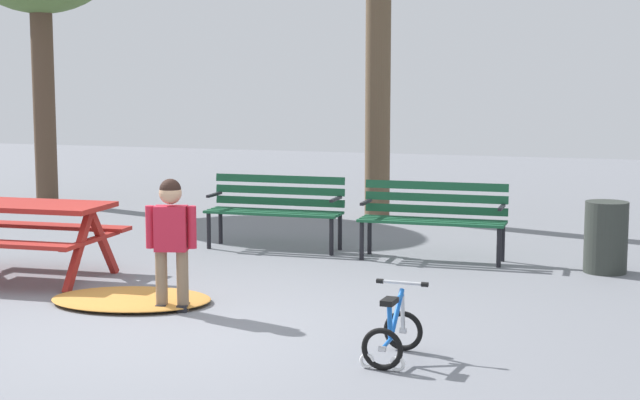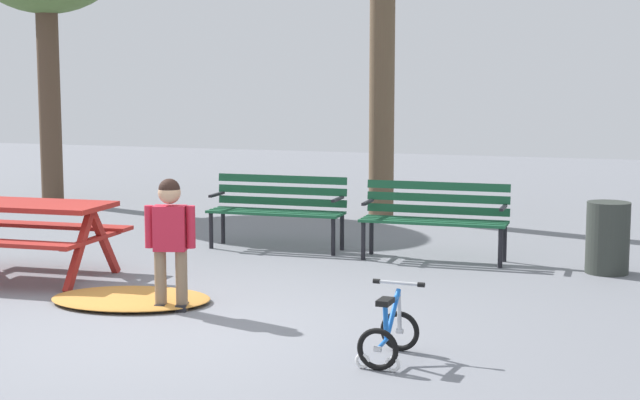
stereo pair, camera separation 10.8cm
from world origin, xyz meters
TOP-DOWN VIEW (x-y plane):
  - ground at (0.00, 0.00)m, footprint 36.00×36.00m
  - picnic_table at (-2.32, 1.37)m, footprint 1.87×1.44m
  - park_bench_far_left at (-0.51, 3.79)m, footprint 1.61×0.50m
  - park_bench_left at (1.39, 3.68)m, footprint 1.61×0.50m
  - child_standing at (-0.25, 0.61)m, footprint 0.42×0.23m
  - kids_bicycle at (1.92, -0.23)m, footprint 0.39×0.57m
  - leaf_pile at (-0.74, 0.77)m, footprint 1.60×1.25m
  - trash_bin at (3.23, 3.53)m, footprint 0.44×0.44m

SIDE VIEW (x-z plane):
  - ground at x=0.00m, z-range 0.00..0.00m
  - leaf_pile at x=-0.74m, z-range 0.00..0.07m
  - kids_bicycle at x=1.92m, z-range -0.07..0.47m
  - trash_bin at x=3.23m, z-range 0.00..0.74m
  - park_bench_far_left at x=-0.51m, z-range 0.08..0.94m
  - park_bench_left at x=1.39m, z-range 0.08..0.94m
  - picnic_table at x=-2.32m, z-range 0.20..0.99m
  - child_standing at x=-0.25m, z-range 0.11..1.26m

